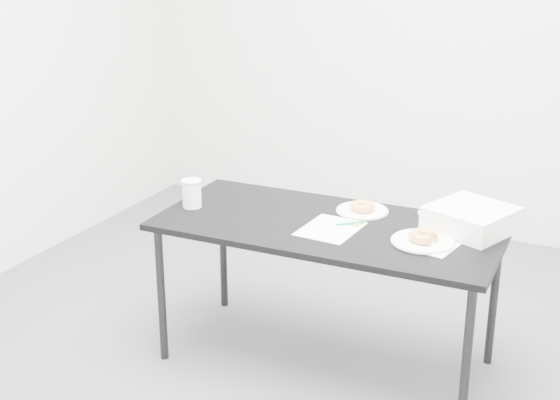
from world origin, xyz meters
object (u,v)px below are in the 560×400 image
at_px(scorecard, 330,229).
at_px(donut_far, 362,206).
at_px(bakery_box, 471,219).
at_px(table, 328,235).
at_px(plate_near, 423,241).
at_px(coffee_cup, 192,193).
at_px(pen, 350,223).
at_px(donut_near, 423,236).
at_px(plate_far, 362,211).

bearing_deg(scorecard, donut_far, 83.24).
distance_m(scorecard, bakery_box, 0.60).
relative_size(table, plate_near, 5.78).
distance_m(coffee_cup, bakery_box, 1.24).
height_order(table, pen, pen).
relative_size(pen, plate_near, 0.51).
distance_m(pen, donut_near, 0.35).
bearing_deg(scorecard, plate_near, 6.64).
distance_m(donut_near, plate_far, 0.42).
relative_size(scorecard, coffee_cup, 2.19).
distance_m(plate_near, donut_far, 0.42).
xyz_separation_m(scorecard, bakery_box, (0.54, 0.25, 0.05)).
bearing_deg(donut_near, donut_far, 145.88).
relative_size(scorecard, pen, 2.15).
height_order(table, plate_near, plate_near).
distance_m(plate_far, coffee_cup, 0.78).
xyz_separation_m(donut_near, plate_far, (-0.35, 0.24, -0.03)).
relative_size(scorecard, bakery_box, 0.91).
xyz_separation_m(pen, donut_near, (0.34, -0.06, 0.02)).
xyz_separation_m(table, bakery_box, (0.57, 0.20, 0.10)).
xyz_separation_m(scorecard, donut_near, (0.40, 0.02, 0.03)).
height_order(scorecard, bakery_box, bakery_box).
distance_m(scorecard, plate_far, 0.26).
xyz_separation_m(donut_near, bakery_box, (0.14, 0.23, 0.02)).
xyz_separation_m(table, scorecard, (0.03, -0.05, 0.05)).
xyz_separation_m(pen, coffee_cup, (-0.73, -0.11, 0.06)).
distance_m(plate_near, coffee_cup, 1.07).
distance_m(table, bakery_box, 0.61).
bearing_deg(plate_far, bakery_box, -1.20).
bearing_deg(pen, plate_far, 53.95).
distance_m(table, coffee_cup, 0.66).
height_order(pen, bakery_box, bakery_box).
bearing_deg(donut_far, table, -110.63).
bearing_deg(donut_far, plate_far, 0.00).
bearing_deg(scorecard, coffee_cup, -174.44).
height_order(table, coffee_cup, coffee_cup).
distance_m(pen, coffee_cup, 0.74).
xyz_separation_m(table, plate_far, (0.08, 0.21, 0.05)).
distance_m(donut_near, bakery_box, 0.27).
xyz_separation_m(pen, plate_near, (0.34, -0.06, 0.00)).
xyz_separation_m(table, plate_near, (0.43, -0.03, 0.06)).
distance_m(pen, bakery_box, 0.51).
height_order(coffee_cup, bakery_box, coffee_cup).
relative_size(donut_near, donut_far, 1.10).
bearing_deg(pen, plate_near, -49.48).
bearing_deg(pen, coffee_cup, 148.72).
height_order(donut_far, coffee_cup, coffee_cup).
bearing_deg(bakery_box, donut_far, -160.49).
bearing_deg(plate_far, scorecard, -100.10).
relative_size(pen, bakery_box, 0.42).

